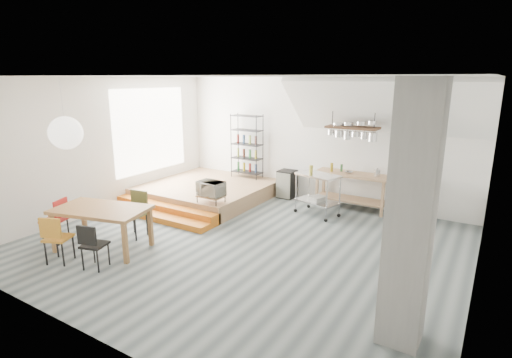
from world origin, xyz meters
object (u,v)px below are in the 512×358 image
Objects in this scene: dining_table at (101,212)px; mini_fridge at (287,184)px; stove at (411,199)px; rolling_cart at (318,189)px.

mini_fridge is at bearing 59.42° from dining_table.
stove is 3.21m from mini_fridge.
dining_table is 5.06m from mini_fridge.
rolling_cart is at bearing 41.43° from dining_table.
dining_table is at bearing -133.87° from stove.
dining_table is at bearing -106.20° from mini_fridge.
stove is at bearing -0.78° from mini_fridge.
rolling_cart is 1.58m from mini_fridge.
stove is at bearing 31.75° from dining_table.
dining_table reaches higher than mini_fridge.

